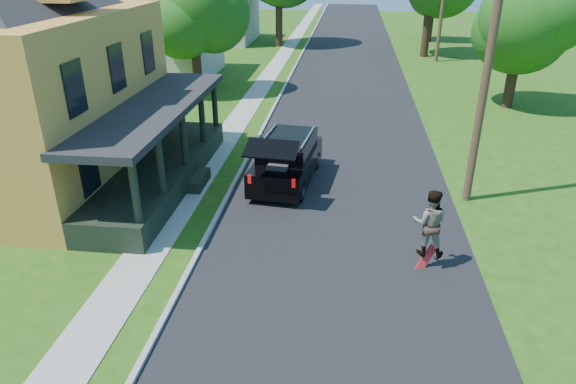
# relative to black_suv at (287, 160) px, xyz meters

# --- Properties ---
(ground) EXTENTS (140.00, 140.00, 0.00)m
(ground) POSITION_rel_black_suv_xyz_m (2.10, -6.81, -0.90)
(ground) COLOR #204C0F
(ground) RESTS_ON ground
(street) EXTENTS (8.00, 120.00, 0.02)m
(street) POSITION_rel_black_suv_xyz_m (2.10, 13.19, -0.90)
(street) COLOR black
(street) RESTS_ON ground
(curb) EXTENTS (0.15, 120.00, 0.12)m
(curb) POSITION_rel_black_suv_xyz_m (-1.95, 13.19, -0.90)
(curb) COLOR #999894
(curb) RESTS_ON ground
(sidewalk) EXTENTS (1.30, 120.00, 0.03)m
(sidewalk) POSITION_rel_black_suv_xyz_m (-3.50, 13.19, -0.90)
(sidewalk) COLOR gray
(sidewalk) RESTS_ON ground
(front_walk) EXTENTS (6.50, 1.20, 0.03)m
(front_walk) POSITION_rel_black_suv_xyz_m (-7.40, -0.81, -0.90)
(front_walk) COLOR gray
(front_walk) RESTS_ON ground
(neighbor_house_mid) EXTENTS (12.78, 12.78, 8.30)m
(neighbor_house_mid) POSITION_rel_black_suv_xyz_m (-11.40, 17.19, 3.29)
(neighbor_house_mid) COLOR beige
(neighbor_house_mid) RESTS_ON ground
(black_suv) EXTENTS (2.43, 5.21, 2.35)m
(black_suv) POSITION_rel_black_suv_xyz_m (0.00, 0.00, 0.00)
(black_suv) COLOR black
(black_suv) RESTS_ON ground
(skateboarder) EXTENTS (1.03, 0.85, 1.95)m
(skateboarder) POSITION_rel_black_suv_xyz_m (4.60, -5.31, 0.45)
(skateboarder) COLOR black
(skateboarder) RESTS_ON ground
(skateboard) EXTENTS (0.67, 0.40, 0.86)m
(skateboard) POSITION_rel_black_suv_xyz_m (4.58, -5.44, -0.67)
(skateboard) COLOR red
(skateboard) RESTS_ON ground
(tree_left_mid) EXTENTS (5.22, 5.16, 7.49)m
(tree_left_mid) POSITION_rel_black_suv_xyz_m (-7.10, 12.69, 3.98)
(tree_left_mid) COLOR black
(tree_left_mid) RESTS_ON ground
(tree_right_near) EXTENTS (5.78, 5.73, 7.90)m
(tree_right_near) POSITION_rel_black_suv_xyz_m (11.20, 11.95, 4.09)
(tree_right_near) COLOR black
(tree_right_near) RESTS_ON ground
(utility_pole_near) EXTENTS (1.65, 0.68, 10.68)m
(utility_pole_near) POSITION_rel_black_suv_xyz_m (6.60, -0.81, 4.60)
(utility_pole_near) COLOR #513525
(utility_pole_near) RESTS_ON ground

